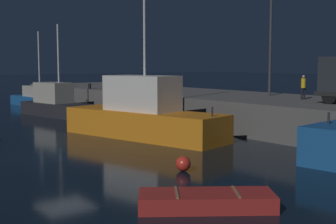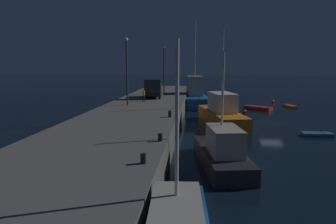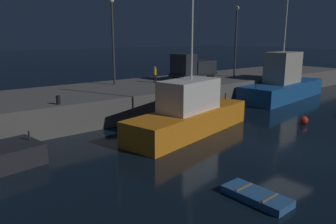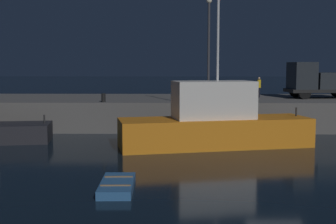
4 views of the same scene
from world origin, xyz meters
name	(u,v)px [view 1 (image 1 of 4)]	position (x,y,z in m)	size (l,w,h in m)	color
ground_plane	(64,156)	(0.00, 0.00, 0.00)	(320.00, 320.00, 0.00)	black
pier_quay	(273,113)	(0.00, 15.22, 1.03)	(61.27, 9.20, 2.06)	#5B5956
fishing_trawler_red	(143,115)	(-2.22, 6.13, 1.34)	(10.97, 5.14, 10.50)	orange
fishing_boat_white	(58,104)	(-16.14, 7.15, 1.00)	(8.34, 3.76, 7.57)	#232328
fishing_trawler_green	(38,98)	(-25.93, 9.49, 0.78)	(8.12, 2.93, 7.58)	#195193
rowboat_white_mid	(206,201)	(10.25, -0.27, 0.25)	(3.55, 4.14, 0.54)	#B22823
mooring_buoy_near	(183,164)	(5.98, 2.38, 0.31)	(0.62, 0.62, 0.62)	red
lamp_post_west	(271,32)	(-1.80, 16.94, 6.56)	(0.44, 0.44, 7.68)	#38383D
dockworker	(303,86)	(1.98, 15.71, 2.95)	(0.29, 0.41, 1.56)	black
bollard_west	(71,84)	(-22.07, 11.36, 2.30)	(0.28, 0.28, 0.49)	black
bollard_central	(90,86)	(-17.80, 11.08, 2.29)	(0.28, 0.28, 0.47)	black
bollard_east	(146,90)	(-9.24, 11.29, 2.35)	(0.28, 0.28, 0.58)	black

